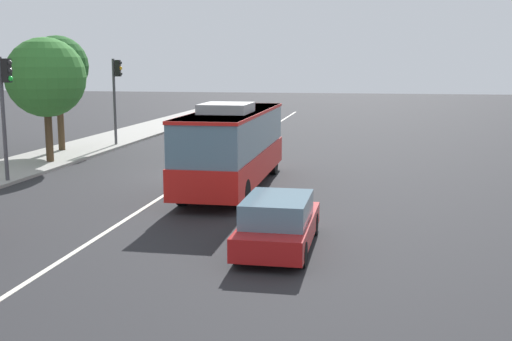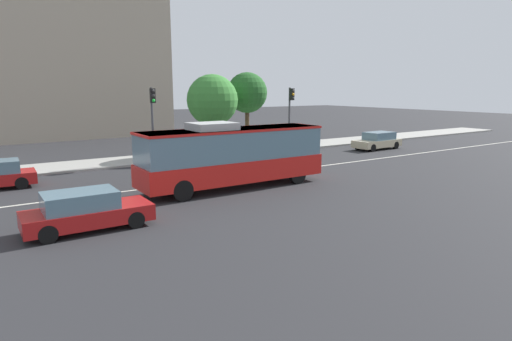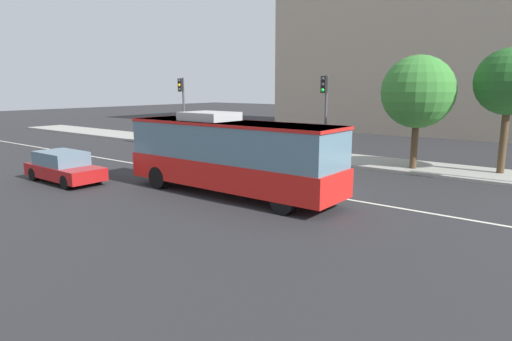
# 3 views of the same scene
# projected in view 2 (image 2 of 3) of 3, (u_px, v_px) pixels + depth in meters

# --- Properties ---
(ground_plane) EXTENTS (160.00, 160.00, 0.00)m
(ground_plane) POSITION_uv_depth(u_px,v_px,m) (247.00, 176.00, 26.07)
(ground_plane) COLOR #28282B
(sidewalk_kerb) EXTENTS (80.00, 3.98, 0.14)m
(sidewalk_kerb) POSITION_uv_depth(u_px,v_px,m) (185.00, 156.00, 33.26)
(sidewalk_kerb) COLOR #9E9B93
(sidewalk_kerb) RESTS_ON ground_plane
(lane_centre_line) EXTENTS (76.00, 0.16, 0.01)m
(lane_centre_line) POSITION_uv_depth(u_px,v_px,m) (247.00, 176.00, 26.07)
(lane_centre_line) COLOR silver
(lane_centre_line) RESTS_ON ground_plane
(transit_bus) EXTENTS (10.01, 2.52, 3.46)m
(transit_bus) POSITION_uv_depth(u_px,v_px,m) (233.00, 154.00, 22.64)
(transit_bus) COLOR red
(transit_bus) RESTS_ON ground_plane
(sedan_beige) EXTENTS (4.55, 1.94, 1.46)m
(sedan_beige) POSITION_uv_depth(u_px,v_px,m) (378.00, 141.00, 37.33)
(sedan_beige) COLOR #C6B793
(sedan_beige) RESTS_ON ground_plane
(sedan_red_ahead) EXTENTS (4.51, 1.84, 1.46)m
(sedan_red_ahead) POSITION_uv_depth(u_px,v_px,m) (86.00, 211.00, 16.00)
(sedan_red_ahead) COLOR #B21919
(sedan_red_ahead) RESTS_ON ground_plane
(traffic_light_near_corner) EXTENTS (0.34, 0.62, 5.20)m
(traffic_light_near_corner) POSITION_uv_depth(u_px,v_px,m) (291.00, 108.00, 36.22)
(traffic_light_near_corner) COLOR #47474C
(traffic_light_near_corner) RESTS_ON ground_plane
(traffic_light_far_corner) EXTENTS (0.33, 0.62, 5.20)m
(traffic_light_far_corner) POSITION_uv_depth(u_px,v_px,m) (153.00, 112.00, 29.52)
(traffic_light_far_corner) COLOR #47474C
(traffic_light_far_corner) RESTS_ON ground_plane
(street_tree_kerbside_left) EXTENTS (3.86, 3.86, 6.19)m
(street_tree_kerbside_left) POSITION_uv_depth(u_px,v_px,m) (212.00, 100.00, 32.90)
(street_tree_kerbside_left) COLOR #4C3823
(street_tree_kerbside_left) RESTS_ON ground_plane
(street_tree_kerbside_centre) EXTENTS (3.34, 3.34, 6.45)m
(street_tree_kerbside_centre) POSITION_uv_depth(u_px,v_px,m) (247.00, 93.00, 36.17)
(street_tree_kerbside_centre) COLOR #4C3823
(street_tree_kerbside_centre) RESTS_ON ground_plane
(office_block_background) EXTENTS (25.36, 16.33, 23.80)m
(office_block_background) POSITION_uv_depth(u_px,v_px,m) (33.00, 24.00, 46.58)
(office_block_background) COLOR tan
(office_block_background) RESTS_ON ground_plane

